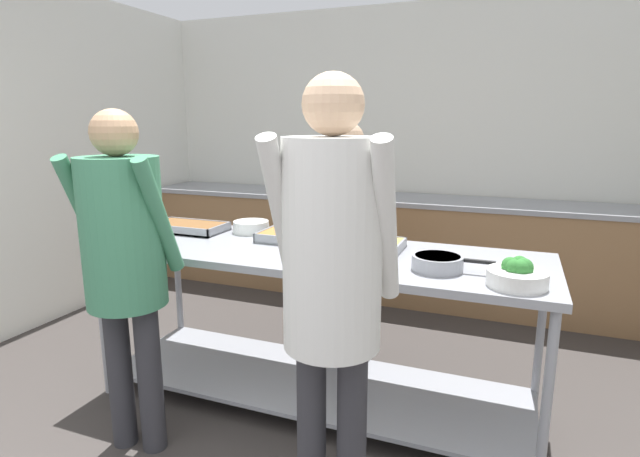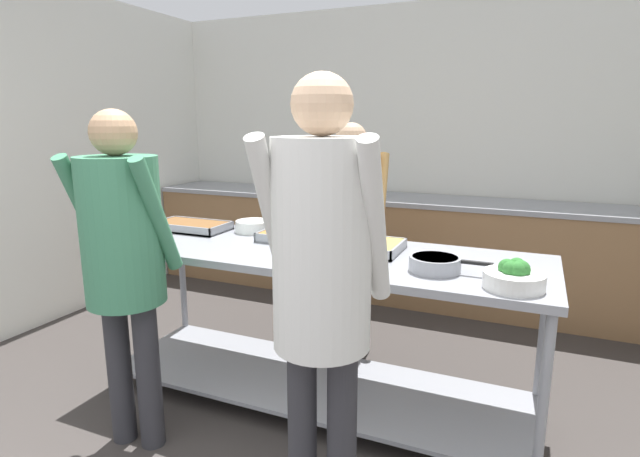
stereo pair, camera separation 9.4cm
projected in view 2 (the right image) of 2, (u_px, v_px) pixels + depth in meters
The scene contains 14 objects.
wall_rear at pixel (405, 151), 4.75m from camera, with size 4.89×0.06×2.65m.
wall_left at pixel (35, 158), 3.86m from camera, with size 0.06×4.20×2.65m.
back_counter at pixel (392, 247), 4.60m from camera, with size 4.73×0.65×0.93m.
serving_counter at pixel (313, 301), 2.79m from camera, with size 2.49×0.81×0.91m.
serving_tray_vegetables at pixel (192, 226), 3.22m from camera, with size 0.48×0.26×0.05m.
plate_stack at pixel (253, 226), 3.17m from camera, with size 0.23×0.23×0.07m.
serving_tray_roast at pixel (295, 236), 2.96m from camera, with size 0.37×0.32×0.05m.
serving_tray_greens at pixel (361, 246), 2.71m from camera, with size 0.44×0.32×0.05m.
sauce_pan at pixel (435, 263), 2.33m from camera, with size 0.38×0.24×0.07m.
broccoli_bowl at pixel (514, 277), 2.09m from camera, with size 0.25×0.25×0.12m.
guest_serving_left at pixel (322, 269), 1.75m from camera, with size 0.47×0.37×1.76m.
guest_serving_right at pixel (123, 248), 2.34m from camera, with size 0.50×0.37×1.66m.
cook_behind_counter at pixel (350, 216), 3.36m from camera, with size 0.52×0.39×1.60m.
water_bottle at pixel (383, 185), 4.46m from camera, with size 0.07×0.07×0.24m.
Camera 2 is at (1.16, -0.65, 1.61)m, focal length 28.00 mm.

